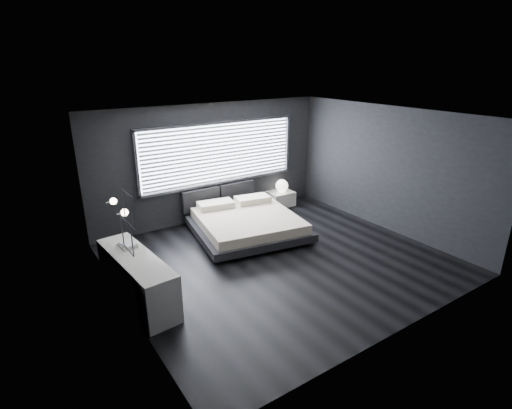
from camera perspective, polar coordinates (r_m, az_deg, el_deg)
room at (r=7.46m, az=3.64°, el=1.75°), size 6.04×6.00×2.80m
window at (r=9.69m, az=-5.13°, el=7.29°), size 4.14×0.09×1.52m
headboard at (r=9.88m, az=-5.31°, el=1.26°), size 1.96×0.16×0.52m
sconce_near at (r=6.22m, az=-18.29°, el=-1.09°), size 0.18×0.11×0.11m
sconce_far at (r=6.77m, az=-19.73°, el=0.44°), size 0.18×0.11×0.11m
wall_art_upper at (r=5.56m, az=-17.72°, el=-0.74°), size 0.01×0.48×0.48m
wall_art_lower at (r=5.96m, az=-17.95°, el=-4.26°), size 0.01×0.48×0.48m
bed at (r=8.96m, az=-1.28°, el=-2.66°), size 2.66×2.58×0.60m
nightstand at (r=10.81m, az=3.48°, el=0.88°), size 0.68×0.57×0.39m
orb_lamp at (r=10.70m, az=3.71°, el=2.70°), size 0.33×0.33×0.33m
dresser at (r=6.84m, az=-16.58°, el=-10.09°), size 0.73×2.03×0.80m
book_stack at (r=7.01m, az=-17.84°, el=-5.48°), size 0.28×0.35×0.07m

